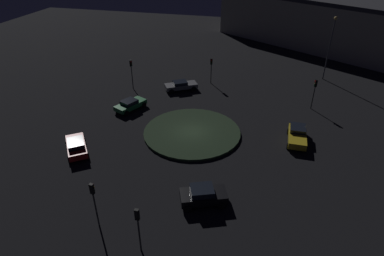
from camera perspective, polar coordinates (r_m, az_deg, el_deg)
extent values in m
plane|color=black|center=(37.36, 0.00, -0.92)|extent=(117.80, 117.80, 0.00)
cylinder|color=#263823|center=(37.28, 0.00, -0.73)|extent=(10.92, 10.92, 0.29)
cube|color=black|center=(28.11, 2.00, -11.69)|extent=(4.28, 3.14, 0.71)
cube|color=black|center=(27.67, 1.73, -10.76)|extent=(2.36, 2.20, 0.54)
cylinder|color=black|center=(27.55, -0.65, -13.78)|extent=(0.70, 0.45, 0.67)
cylinder|color=black|center=(28.88, -1.10, -11.24)|extent=(0.70, 0.45, 0.67)
cylinder|color=black|center=(27.92, 5.20, -13.20)|extent=(0.70, 0.45, 0.67)
cylinder|color=black|center=(29.23, 4.44, -10.72)|extent=(0.70, 0.45, 0.67)
cube|color=#1E7238|center=(42.87, -10.58, 3.93)|extent=(3.32, 4.50, 0.59)
cube|color=black|center=(42.55, -10.81, 4.46)|extent=(2.18, 2.35, 0.42)
cylinder|color=black|center=(44.46, -9.87, 4.60)|extent=(0.48, 0.70, 0.67)
cylinder|color=black|center=(43.27, -8.30, 3.98)|extent=(0.48, 0.70, 0.67)
cylinder|color=black|center=(42.80, -12.81, 3.18)|extent=(0.48, 0.70, 0.67)
cylinder|color=black|center=(41.56, -11.26, 2.49)|extent=(0.48, 0.70, 0.67)
cube|color=slate|center=(47.62, -1.91, 7.30)|extent=(4.80, 3.85, 0.58)
cube|color=black|center=(47.39, -2.10, 7.83)|extent=(2.45, 2.33, 0.41)
cylinder|color=black|center=(48.92, -0.32, 7.61)|extent=(0.71, 0.55, 0.70)
cylinder|color=black|center=(47.37, 0.29, 6.80)|extent=(0.71, 0.55, 0.70)
cylinder|color=black|center=(48.19, -4.07, 7.15)|extent=(0.71, 0.55, 0.70)
cylinder|color=black|center=(46.60, -3.57, 6.31)|extent=(0.71, 0.55, 0.70)
cube|color=red|center=(35.95, -19.34, -3.06)|extent=(3.98, 4.49, 0.65)
cube|color=black|center=(35.46, -19.46, -2.50)|extent=(2.52, 2.63, 0.47)
cylinder|color=black|center=(37.45, -20.83, -2.52)|extent=(0.57, 0.66, 0.66)
cylinder|color=black|center=(37.43, -18.12, -1.98)|extent=(0.57, 0.66, 0.66)
cylinder|color=black|center=(34.87, -20.48, -5.10)|extent=(0.57, 0.66, 0.66)
cylinder|color=black|center=(34.85, -17.56, -4.53)|extent=(0.57, 0.66, 0.66)
cube|color=gold|center=(37.29, 17.72, -1.43)|extent=(1.87, 4.33, 0.70)
cube|color=black|center=(37.71, 17.84, -0.06)|extent=(1.63, 1.96, 0.44)
cylinder|color=black|center=(36.26, 19.09, -3.36)|extent=(0.23, 0.62, 0.62)
cylinder|color=black|center=(36.09, 16.22, -3.00)|extent=(0.23, 0.62, 0.62)
cylinder|color=black|center=(38.89, 18.95, -0.86)|extent=(0.23, 0.62, 0.62)
cylinder|color=black|center=(38.73, 16.28, -0.51)|extent=(0.23, 0.62, 0.62)
cylinder|color=#2D2D2D|center=(49.62, 3.31, 9.32)|extent=(0.12, 0.12, 2.96)
cube|color=black|center=(48.94, 3.38, 11.42)|extent=(0.31, 0.24, 0.90)
sphere|color=red|center=(48.72, 3.36, 11.66)|extent=(0.20, 0.20, 0.20)
sphere|color=#4C380F|center=(48.81, 3.35, 11.36)|extent=(0.20, 0.20, 0.20)
sphere|color=#0F3819|center=(48.90, 3.34, 11.06)|extent=(0.20, 0.20, 0.20)
cylinder|color=#2D2D2D|center=(24.37, -9.07, -17.83)|extent=(0.12, 0.12, 3.08)
cube|color=black|center=(22.92, -9.49, -14.54)|extent=(0.30, 0.23, 0.90)
sphere|color=#3F0C0C|center=(22.82, -9.42, -13.81)|extent=(0.20, 0.20, 0.20)
sphere|color=#4C380F|center=(23.01, -9.36, -14.29)|extent=(0.20, 0.20, 0.20)
sphere|color=#1EE53F|center=(23.20, -9.30, -14.76)|extent=(0.20, 0.20, 0.20)
cylinder|color=#2D2D2D|center=(44.67, 20.17, 4.92)|extent=(0.12, 0.12, 3.06)
cube|color=black|center=(43.90, 20.63, 7.24)|extent=(0.35, 0.37, 0.90)
sphere|color=red|center=(43.71, 20.55, 7.54)|extent=(0.20, 0.20, 0.20)
sphere|color=#4C380F|center=(43.81, 20.49, 7.22)|extent=(0.20, 0.20, 0.20)
sphere|color=#0F3819|center=(43.91, 20.42, 6.90)|extent=(0.20, 0.20, 0.20)
cylinder|color=#2D2D2D|center=(26.62, -16.24, -13.44)|extent=(0.12, 0.12, 3.26)
cube|color=black|center=(25.25, -16.93, -10.03)|extent=(0.34, 0.29, 0.90)
sphere|color=#3F0C0C|center=(25.16, -16.80, -9.39)|extent=(0.20, 0.20, 0.20)
sphere|color=yellow|center=(25.33, -16.71, -9.85)|extent=(0.20, 0.20, 0.20)
sphere|color=#0F3819|center=(25.50, -16.62, -10.32)|extent=(0.20, 0.20, 0.20)
cylinder|color=#2D2D2D|center=(48.32, -10.29, 8.55)|extent=(0.12, 0.12, 3.42)
cube|color=black|center=(47.55, -10.54, 10.95)|extent=(0.36, 0.37, 0.90)
sphere|color=red|center=(47.34, -10.49, 11.22)|extent=(0.20, 0.20, 0.20)
sphere|color=#4C380F|center=(47.43, -10.46, 10.91)|extent=(0.20, 0.20, 0.20)
sphere|color=#0F3819|center=(47.52, -10.43, 10.60)|extent=(0.20, 0.20, 0.20)
cylinder|color=#4C4C51|center=(54.06, 22.56, 12.27)|extent=(0.18, 0.18, 8.99)
sphere|color=#F9D166|center=(52.94, 23.59, 16.99)|extent=(0.49, 0.49, 0.49)
cube|color=#B7B299|center=(73.09, 20.88, 16.85)|extent=(40.07, 32.35, 8.59)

